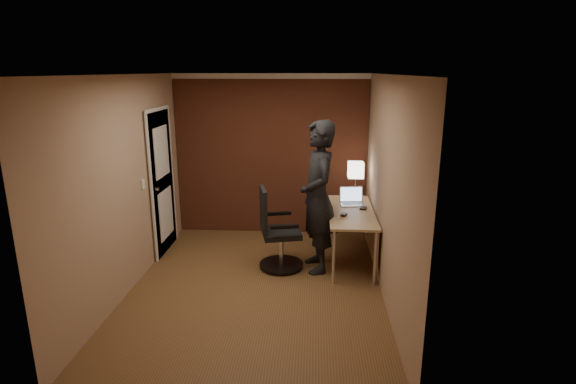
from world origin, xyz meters
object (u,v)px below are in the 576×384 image
at_px(desk_lamp, 356,170).
at_px(laptop, 352,199).
at_px(person, 318,197).
at_px(office_chair, 276,234).
at_px(desk, 356,220).
at_px(wallet, 363,208).
at_px(mouse, 344,215).

relative_size(desk_lamp, laptop, 1.50).
bearing_deg(person, office_chair, -101.37).
relative_size(desk_lamp, person, 0.27).
height_order(desk, desk_lamp, desk_lamp).
height_order(laptop, wallet, laptop).
xyz_separation_m(desk, office_chair, (-1.06, -0.28, -0.13)).
xyz_separation_m(office_chair, person, (0.54, 0.02, 0.50)).
bearing_deg(desk, wallet, 40.14).
relative_size(laptop, mouse, 3.58).
bearing_deg(wallet, laptop, 119.98).
bearing_deg(mouse, person, -150.98).
distance_m(desk_lamp, laptop, 0.46).
xyz_separation_m(desk_lamp, office_chair, (-1.08, -0.89, -0.67)).
height_order(desk, office_chair, office_chair).
relative_size(desk_lamp, wallet, 4.86).
xyz_separation_m(desk, laptop, (-0.04, 0.32, 0.19)).
xyz_separation_m(desk_lamp, person, (-0.55, -0.87, -0.17)).
relative_size(mouse, wallet, 0.91).
distance_m(desk_lamp, wallet, 0.67).
bearing_deg(wallet, person, -151.14).
bearing_deg(desk, person, -153.57).
relative_size(desk, office_chair, 1.40).
distance_m(desk, desk_lamp, 0.82).
bearing_deg(person, wallet, 105.84).
bearing_deg(mouse, desk_lamp, 101.07).
height_order(desk_lamp, laptop, desk_lamp).
height_order(mouse, office_chair, office_chair).
bearing_deg(person, desk, 103.41).
distance_m(laptop, person, 0.78).
bearing_deg(office_chair, person, 1.65).
bearing_deg(mouse, laptop, 100.36).
bearing_deg(mouse, office_chair, -152.46).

